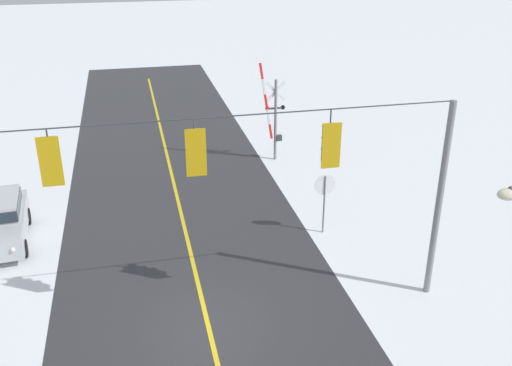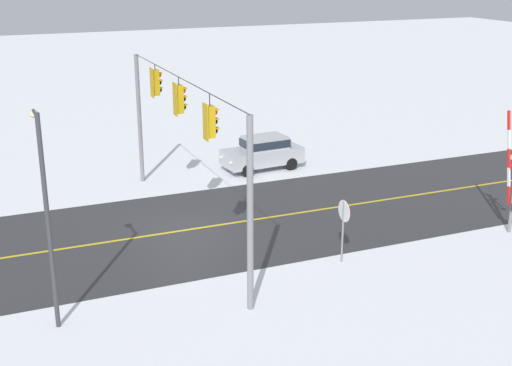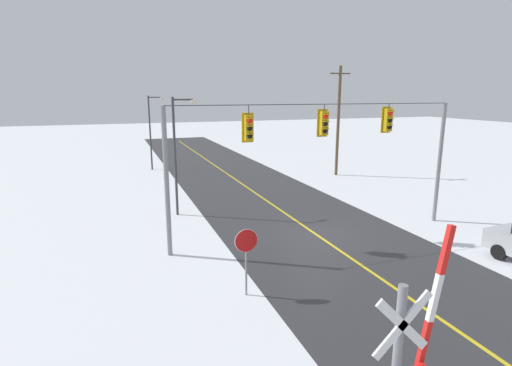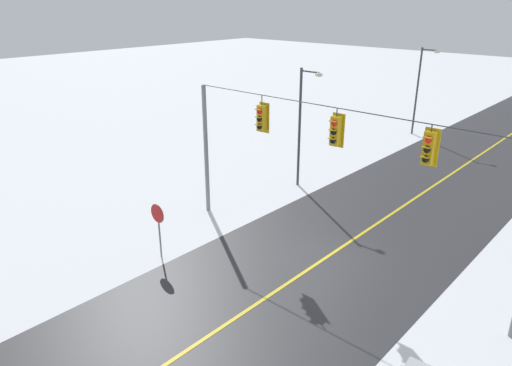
% 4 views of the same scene
% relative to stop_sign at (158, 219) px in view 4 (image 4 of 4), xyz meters
% --- Properties ---
extents(ground_plane, '(160.00, 160.00, 0.00)m').
position_rel_stop_sign_xyz_m(ground_plane, '(5.05, 4.39, -1.71)').
color(ground_plane, white).
extents(road_asphalt, '(9.00, 80.00, 0.01)m').
position_rel_stop_sign_xyz_m(road_asphalt, '(5.05, 10.39, -1.71)').
color(road_asphalt, '#303033').
rests_on(road_asphalt, ground).
extents(lane_centre_line, '(0.14, 72.00, 0.01)m').
position_rel_stop_sign_xyz_m(lane_centre_line, '(5.05, 10.39, -1.70)').
color(lane_centre_line, gold).
rests_on(lane_centre_line, ground).
extents(signal_span, '(14.20, 0.47, 6.22)m').
position_rel_stop_sign_xyz_m(signal_span, '(5.09, 4.38, 2.55)').
color(signal_span, gray).
rests_on(signal_span, ground).
extents(stop_sign, '(0.80, 0.09, 2.35)m').
position_rel_stop_sign_xyz_m(stop_sign, '(0.00, 0.00, 0.00)').
color(stop_sign, gray).
rests_on(stop_sign, ground).
extents(streetlamp_near, '(1.39, 0.28, 6.50)m').
position_rel_stop_sign_xyz_m(streetlamp_near, '(-0.54, 10.10, 2.20)').
color(streetlamp_near, '#38383D').
rests_on(streetlamp_near, ground).
extents(streetlamp_far, '(1.39, 0.28, 6.50)m').
position_rel_stop_sign_xyz_m(streetlamp_far, '(-0.54, 24.66, 2.20)').
color(streetlamp_far, '#38383D').
rests_on(streetlamp_far, ground).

